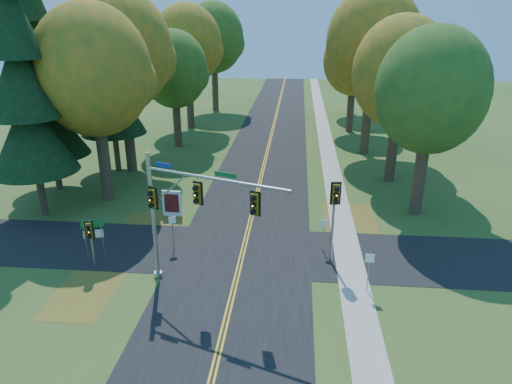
# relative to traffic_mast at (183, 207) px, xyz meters

# --- Properties ---
(ground) EXTENTS (160.00, 160.00, 0.00)m
(ground) POSITION_rel_traffic_mast_xyz_m (2.43, 1.94, -4.48)
(ground) COLOR #2A501C
(ground) RESTS_ON ground
(road_main) EXTENTS (8.00, 160.00, 0.02)m
(road_main) POSITION_rel_traffic_mast_xyz_m (2.43, 1.94, -4.47)
(road_main) COLOR black
(road_main) RESTS_ON ground
(road_cross) EXTENTS (60.00, 6.00, 0.02)m
(road_cross) POSITION_rel_traffic_mast_xyz_m (2.43, 3.94, -4.47)
(road_cross) COLOR black
(road_cross) RESTS_ON ground
(centerline_left) EXTENTS (0.10, 160.00, 0.01)m
(centerline_left) POSITION_rel_traffic_mast_xyz_m (2.33, 1.94, -4.46)
(centerline_left) COLOR gold
(centerline_left) RESTS_ON road_main
(centerline_right) EXTENTS (0.10, 160.00, 0.01)m
(centerline_right) POSITION_rel_traffic_mast_xyz_m (2.53, 1.94, -4.46)
(centerline_right) COLOR gold
(centerline_right) RESTS_ON road_main
(sidewalk_east) EXTENTS (1.60, 160.00, 0.06)m
(sidewalk_east) POSITION_rel_traffic_mast_xyz_m (8.63, 1.94, -4.45)
(sidewalk_east) COLOR #9E998E
(sidewalk_east) RESTS_ON ground
(leaf_patch_w_near) EXTENTS (4.00, 6.00, 0.00)m
(leaf_patch_w_near) POSITION_rel_traffic_mast_xyz_m (-4.07, 5.94, -4.47)
(leaf_patch_w_near) COLOR brown
(leaf_patch_w_near) RESTS_ON ground
(leaf_patch_e) EXTENTS (3.50, 8.00, 0.00)m
(leaf_patch_e) POSITION_rel_traffic_mast_xyz_m (9.23, 7.94, -4.47)
(leaf_patch_e) COLOR brown
(leaf_patch_e) RESTS_ON ground
(leaf_patch_w_far) EXTENTS (3.00, 5.00, 0.00)m
(leaf_patch_w_far) POSITION_rel_traffic_mast_xyz_m (-5.07, -1.06, -4.47)
(leaf_patch_w_far) COLOR brown
(leaf_patch_w_far) RESTS_ON ground
(tree_w_a) EXTENTS (8.00, 8.00, 14.15)m
(tree_w_a) POSITION_rel_traffic_mast_xyz_m (-8.69, 11.32, 5.00)
(tree_w_a) COLOR #38281C
(tree_w_a) RESTS_ON ground
(tree_e_a) EXTENTS (7.20, 7.20, 12.73)m
(tree_e_a) POSITION_rel_traffic_mast_xyz_m (14.00, 10.71, 4.05)
(tree_e_a) COLOR #38281C
(tree_e_a) RESTS_ON ground
(tree_w_b) EXTENTS (8.60, 8.60, 15.38)m
(tree_w_b) POSITION_rel_traffic_mast_xyz_m (-9.29, 18.23, 5.89)
(tree_w_b) COLOR #38281C
(tree_w_b) RESTS_ON ground
(tree_e_b) EXTENTS (7.60, 7.60, 13.33)m
(tree_e_b) POSITION_rel_traffic_mast_xyz_m (13.40, 17.51, 4.42)
(tree_e_b) COLOR #38281C
(tree_e_b) RESTS_ON ground
(tree_w_c) EXTENTS (6.80, 6.80, 11.91)m
(tree_w_c) POSITION_rel_traffic_mast_xyz_m (-7.10, 26.41, 3.46)
(tree_w_c) COLOR #38281C
(tree_w_c) RESTS_ON ground
(tree_e_c) EXTENTS (8.80, 8.80, 15.79)m
(tree_e_c) POSITION_rel_traffic_mast_xyz_m (12.32, 25.63, 6.18)
(tree_e_c) COLOR #38281C
(tree_e_c) RESTS_ON ground
(tree_w_d) EXTENTS (8.20, 8.20, 14.56)m
(tree_w_d) POSITION_rel_traffic_mast_xyz_m (-7.69, 35.12, 5.30)
(tree_w_d) COLOR #38281C
(tree_w_d) RESTS_ON ground
(tree_e_d) EXTENTS (7.00, 7.00, 12.32)m
(tree_e_d) POSITION_rel_traffic_mast_xyz_m (11.70, 34.81, 3.76)
(tree_e_d) COLOR #38281C
(tree_e_d) RESTS_ON ground
(tree_w_e) EXTENTS (8.40, 8.40, 14.97)m
(tree_w_e) POSITION_rel_traffic_mast_xyz_m (-6.49, 46.02, 5.59)
(tree_w_e) COLOR #38281C
(tree_w_e) RESTS_ON ground
(tree_e_e) EXTENTS (7.80, 7.80, 13.74)m
(tree_e_e) POSITION_rel_traffic_mast_xyz_m (12.91, 45.52, 4.71)
(tree_e_e) COLOR #38281C
(tree_e_e) RESTS_ON ground
(pine_a) EXTENTS (5.60, 5.60, 19.48)m
(pine_a) POSITION_rel_traffic_mast_xyz_m (-12.07, 7.94, 4.70)
(pine_a) COLOR #38281C
(pine_a) RESTS_ON ground
(pine_b) EXTENTS (5.60, 5.60, 17.31)m
(pine_b) POSITION_rel_traffic_mast_xyz_m (-13.57, 12.94, 3.68)
(pine_b) COLOR #38281C
(pine_b) RESTS_ON ground
(pine_c) EXTENTS (5.60, 5.60, 20.56)m
(pine_c) POSITION_rel_traffic_mast_xyz_m (-10.57, 17.94, 5.21)
(pine_c) COLOR #38281C
(pine_c) RESTS_ON ground
(traffic_mast) EXTENTS (7.26, 2.82, 6.97)m
(traffic_mast) POSITION_rel_traffic_mast_xyz_m (0.00, 0.00, 0.00)
(traffic_mast) COLOR #95979E
(traffic_mast) RESTS_ON ground
(east_signal_pole) EXTENTS (0.57, 0.66, 4.94)m
(east_signal_pole) POSITION_rel_traffic_mast_xyz_m (7.56, 2.97, -0.74)
(east_signal_pole) COLOR gray
(east_signal_pole) RESTS_ON ground
(ped_signal_pole) EXTENTS (0.45, 0.54, 2.93)m
(ped_signal_pole) POSITION_rel_traffic_mast_xyz_m (-5.51, 1.16, -2.30)
(ped_signal_pole) COLOR #999CA2
(ped_signal_pole) RESTS_ON ground
(route_sign_cluster) EXTENTS (1.19, 0.45, 2.69)m
(route_sign_cluster) POSITION_rel_traffic_mast_xyz_m (-5.73, 1.98, -2.59)
(route_sign_cluster) COLOR gray
(route_sign_cluster) RESTS_ON ground
(info_kiosk) EXTENTS (1.35, 0.27, 1.86)m
(info_kiosk) POSITION_rel_traffic_mast_xyz_m (-3.07, 8.61, -3.55)
(info_kiosk) COLOR silver
(info_kiosk) RESTS_ON ground
(reg_sign_e_north) EXTENTS (0.41, 0.12, 2.16)m
(reg_sign_e_north) POSITION_rel_traffic_mast_xyz_m (7.17, 4.31, -3.00)
(reg_sign_e_north) COLOR gray
(reg_sign_e_north) RESTS_ON ground
(reg_sign_e_south) EXTENTS (0.43, 0.08, 2.24)m
(reg_sign_e_south) POSITION_rel_traffic_mast_xyz_m (9.20, 0.30, -2.94)
(reg_sign_e_south) COLOR gray
(reg_sign_e_south) RESTS_ON ground
(reg_sign_w) EXTENTS (0.39, 0.19, 2.17)m
(reg_sign_w) POSITION_rel_traffic_mast_xyz_m (-1.76, 3.93, -2.99)
(reg_sign_w) COLOR gray
(reg_sign_w) RESTS_ON ground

